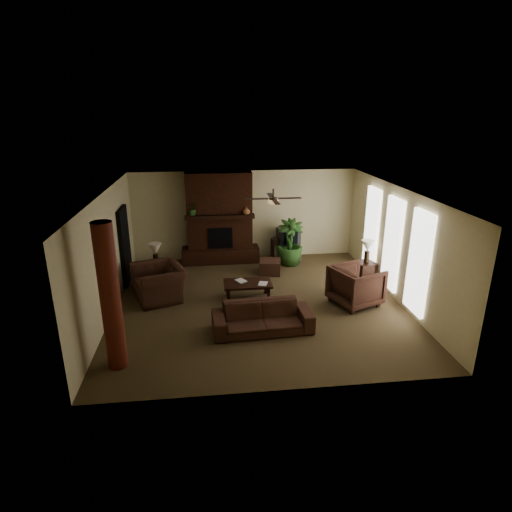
{
  "coord_description": "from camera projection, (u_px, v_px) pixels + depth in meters",
  "views": [
    {
      "loc": [
        -1.17,
        -9.51,
        4.59
      ],
      "look_at": [
        0.0,
        0.4,
        1.1
      ],
      "focal_mm": 29.64,
      "sensor_mm": 36.0,
      "label": 1
    }
  ],
  "objects": [
    {
      "name": "floor_plant",
      "position": [
        290.0,
        252.0,
        13.04
      ],
      "size": [
        0.92,
        1.49,
        0.8
      ],
      "primitive_type": "imported",
      "rotation": [
        0.0,
        0.0,
        -0.09
      ],
      "color": "#2E5723",
      "rests_on": "ground"
    },
    {
      "name": "tv_stand",
      "position": [
        287.0,
        251.0,
        13.58
      ],
      "size": [
        0.86,
        0.52,
        0.5
      ],
      "primitive_type": "cube",
      "rotation": [
        0.0,
        0.0,
        -0.02
      ],
      "color": "silver",
      "rests_on": "ground"
    },
    {
      "name": "tv",
      "position": [
        288.0,
        236.0,
        13.4
      ],
      "size": [
        0.75,
        0.66,
        0.52
      ],
      "color": "#38383B",
      "rests_on": "tv_stand"
    },
    {
      "name": "mantel_vase",
      "position": [
        246.0,
        211.0,
        12.77
      ],
      "size": [
        0.27,
        0.28,
        0.22
      ],
      "primitive_type": "imported",
      "rotation": [
        0.0,
        0.0,
        -0.26
      ],
      "color": "#99643D",
      "rests_on": "fireplace"
    },
    {
      "name": "doorway",
      "position": [
        125.0,
        246.0,
        11.52
      ],
      "size": [
        0.1,
        1.0,
        2.1
      ],
      "primitive_type": "cube",
      "color": "black",
      "rests_on": "ground"
    },
    {
      "name": "ceiling_fan",
      "position": [
        273.0,
        200.0,
        10.05
      ],
      "size": [
        1.35,
        1.35,
        0.37
      ],
      "color": "black",
      "rests_on": "ceiling"
    },
    {
      "name": "side_table_right",
      "position": [
        365.0,
        272.0,
        11.83
      ],
      "size": [
        0.6,
        0.6,
        0.55
      ],
      "primitive_type": "cube",
      "rotation": [
        0.0,
        0.0,
        0.24
      ],
      "color": "black",
      "rests_on": "ground"
    },
    {
      "name": "windows",
      "position": [
        392.0,
        244.0,
        10.69
      ],
      "size": [
        0.08,
        3.65,
        2.35
      ],
      "color": "white",
      "rests_on": "ground"
    },
    {
      "name": "lamp_left",
      "position": [
        155.0,
        251.0,
        11.29
      ],
      "size": [
        0.41,
        0.41,
        0.65
      ],
      "color": "black",
      "rests_on": "side_table_left"
    },
    {
      "name": "sofa",
      "position": [
        262.0,
        313.0,
        9.1
      ],
      "size": [
        2.18,
        0.74,
        0.84
      ],
      "primitive_type": "imported",
      "rotation": [
        0.0,
        0.0,
        0.05
      ],
      "color": "#42271C",
      "rests_on": "ground"
    },
    {
      "name": "floor_vase",
      "position": [
        276.0,
        246.0,
        13.48
      ],
      "size": [
        0.34,
        0.34,
        0.77
      ],
      "color": "#2F251A",
      "rests_on": "ground"
    },
    {
      "name": "ottoman",
      "position": [
        270.0,
        267.0,
        12.39
      ],
      "size": [
        0.7,
        0.7,
        0.4
      ],
      "primitive_type": "cube",
      "rotation": [
        0.0,
        0.0,
        -0.19
      ],
      "color": "#42271C",
      "rests_on": "ground"
    },
    {
      "name": "fireplace",
      "position": [
        220.0,
        226.0,
        13.11
      ],
      "size": [
        2.4,
        0.7,
        2.8
      ],
      "color": "#411F11",
      "rests_on": "ground"
    },
    {
      "name": "armchair_right",
      "position": [
        356.0,
        284.0,
        10.33
      ],
      "size": [
        1.3,
        1.34,
        1.08
      ],
      "primitive_type": "imported",
      "rotation": [
        0.0,
        0.0,
        1.95
      ],
      "color": "#42271C",
      "rests_on": "ground"
    },
    {
      "name": "log_column",
      "position": [
        110.0,
        298.0,
        7.52
      ],
      "size": [
        0.36,
        0.36,
        2.8
      ],
      "primitive_type": "cylinder",
      "color": "maroon",
      "rests_on": "ground"
    },
    {
      "name": "coffee_table",
      "position": [
        248.0,
        285.0,
        10.7
      ],
      "size": [
        1.2,
        0.7,
        0.43
      ],
      "color": "black",
      "rests_on": "ground"
    },
    {
      "name": "book_b",
      "position": [
        259.0,
        279.0,
        10.55
      ],
      "size": [
        0.21,
        0.08,
        0.29
      ],
      "primitive_type": "imported",
      "rotation": [
        0.0,
        0.0,
        -0.3
      ],
      "color": "#999999",
      "rests_on": "coffee_table"
    },
    {
      "name": "lamp_right",
      "position": [
        368.0,
        247.0,
        11.54
      ],
      "size": [
        0.41,
        0.41,
        0.65
      ],
      "color": "black",
      "rests_on": "side_table_right"
    },
    {
      "name": "side_table_left",
      "position": [
        157.0,
        276.0,
        11.48
      ],
      "size": [
        0.61,
        0.61,
        0.55
      ],
      "primitive_type": "cube",
      "rotation": [
        0.0,
        0.0,
        -0.25
      ],
      "color": "black",
      "rests_on": "ground"
    },
    {
      "name": "mantel_plant",
      "position": [
        193.0,
        210.0,
        12.65
      ],
      "size": [
        0.43,
        0.47,
        0.33
      ],
      "primitive_type": "imported",
      "rotation": [
        0.0,
        0.0,
        -0.13
      ],
      "color": "#2E5723",
      "rests_on": "fireplace"
    },
    {
      "name": "book_a",
      "position": [
        237.0,
        277.0,
        10.65
      ],
      "size": [
        0.2,
        0.13,
        0.29
      ],
      "primitive_type": "imported",
      "rotation": [
        0.0,
        0.0,
        0.51
      ],
      "color": "#999999",
      "rests_on": "coffee_table"
    },
    {
      "name": "room_shell",
      "position": [
        258.0,
        250.0,
        10.1
      ],
      "size": [
        7.0,
        7.0,
        7.0
      ],
      "color": "brown",
      "rests_on": "ground"
    },
    {
      "name": "armchair_left",
      "position": [
        159.0,
        277.0,
        10.65
      ],
      "size": [
        1.26,
        1.53,
        1.15
      ],
      "primitive_type": "imported",
      "rotation": [
        0.0,
        0.0,
        -1.21
      ],
      "color": "#42271C",
      "rests_on": "ground"
    }
  ]
}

